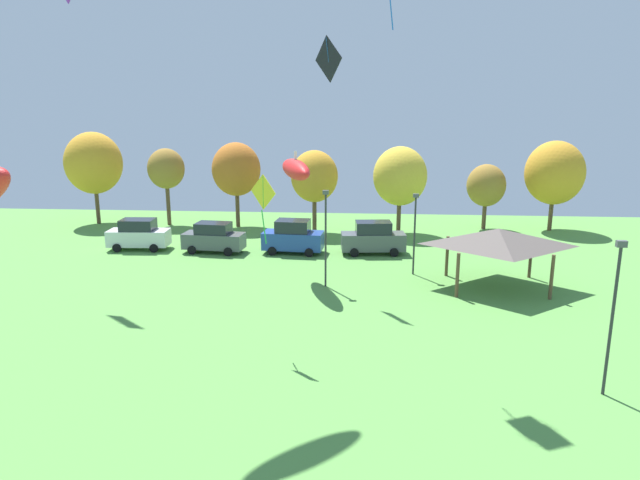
{
  "coord_description": "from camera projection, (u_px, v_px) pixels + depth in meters",
  "views": [
    {
      "loc": [
        1.04,
        3.28,
        10.78
      ],
      "look_at": [
        0.02,
        16.82,
        7.53
      ],
      "focal_mm": 32.0,
      "sensor_mm": 36.0,
      "label": 1
    }
  ],
  "objects": [
    {
      "name": "park_pavilion",
      "position": [
        498.0,
        237.0,
        33.79
      ],
      "size": [
        6.76,
        5.41,
        3.6
      ],
      "color": "brown",
      "rests_on": "ground"
    },
    {
      "name": "parked_car_third_from_left",
      "position": [
        293.0,
        237.0,
        42.04
      ],
      "size": [
        4.54,
        2.36,
        2.48
      ],
      "rotation": [
        0.0,
        0.0,
        -0.08
      ],
      "color": "#234299",
      "rests_on": "ground"
    },
    {
      "name": "kite_flying_1",
      "position": [
        328.0,
        59.0,
        32.26
      ],
      "size": [
        1.65,
        2.04,
        2.58
      ],
      "color": "black"
    },
    {
      "name": "treeline_tree_6",
      "position": [
        555.0,
        173.0,
        48.74
      ],
      "size": [
        4.95,
        4.95,
        7.76
      ],
      "color": "brown",
      "rests_on": "ground"
    },
    {
      "name": "light_post_1",
      "position": [
        415.0,
        229.0,
        36.34
      ],
      "size": [
        0.36,
        0.2,
        5.28
      ],
      "color": "#2D2D33",
      "rests_on": "ground"
    },
    {
      "name": "parked_car_second_from_left",
      "position": [
        214.0,
        238.0,
        42.25
      ],
      "size": [
        4.64,
        2.31,
        2.25
      ],
      "rotation": [
        0.0,
        0.0,
        -0.1
      ],
      "color": "#4C5156",
      "rests_on": "ground"
    },
    {
      "name": "light_post_0",
      "position": [
        613.0,
        310.0,
        20.94
      ],
      "size": [
        0.36,
        0.2,
        6.03
      ],
      "color": "#2D2D33",
      "rests_on": "ground"
    },
    {
      "name": "kite_flying_3",
      "position": [
        296.0,
        169.0,
        34.29
      ],
      "size": [
        2.9,
        5.47,
        1.69
      ],
      "color": "red"
    },
    {
      "name": "parked_car_rightmost_in_row",
      "position": [
        373.0,
        238.0,
        41.8
      ],
      "size": [
        4.8,
        2.28,
        2.42
      ],
      "rotation": [
        0.0,
        0.0,
        0.1
      ],
      "color": "#4C5156",
      "rests_on": "ground"
    },
    {
      "name": "parked_car_leftmost",
      "position": [
        139.0,
        235.0,
        43.11
      ],
      "size": [
        4.57,
        2.18,
        2.33
      ],
      "rotation": [
        0.0,
        0.0,
        0.05
      ],
      "color": "silver",
      "rests_on": "ground"
    },
    {
      "name": "treeline_tree_4",
      "position": [
        400.0,
        176.0,
        47.51
      ],
      "size": [
        4.49,
        4.49,
        7.38
      ],
      "color": "brown",
      "rests_on": "ground"
    },
    {
      "name": "kite_flying_5",
      "position": [
        263.0,
        195.0,
        24.74
      ],
      "size": [
        1.25,
        0.96,
        3.12
      ],
      "color": "yellow"
    },
    {
      "name": "light_post_2",
      "position": [
        326.0,
        233.0,
        33.81
      ],
      "size": [
        0.36,
        0.2,
        5.87
      ],
      "color": "#2D2D33",
      "rests_on": "ground"
    },
    {
      "name": "treeline_tree_5",
      "position": [
        486.0,
        186.0,
        49.56
      ],
      "size": [
        3.35,
        3.35,
        5.72
      ],
      "color": "brown",
      "rests_on": "ground"
    },
    {
      "name": "treeline_tree_0",
      "position": [
        94.0,
        163.0,
        51.49
      ],
      "size": [
        5.07,
        5.07,
        8.36
      ],
      "color": "brown",
      "rests_on": "ground"
    },
    {
      "name": "treeline_tree_1",
      "position": [
        166.0,
        169.0,
        51.08
      ],
      "size": [
        3.29,
        3.29,
        6.94
      ],
      "color": "brown",
      "rests_on": "ground"
    },
    {
      "name": "treeline_tree_3",
      "position": [
        314.0,
        177.0,
        47.82
      ],
      "size": [
        3.96,
        3.96,
        7.04
      ],
      "color": "brown",
      "rests_on": "ground"
    },
    {
      "name": "treeline_tree_2",
      "position": [
        236.0,
        169.0,
        50.18
      ],
      "size": [
        4.28,
        4.28,
        7.52
      ],
      "color": "brown",
      "rests_on": "ground"
    }
  ]
}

